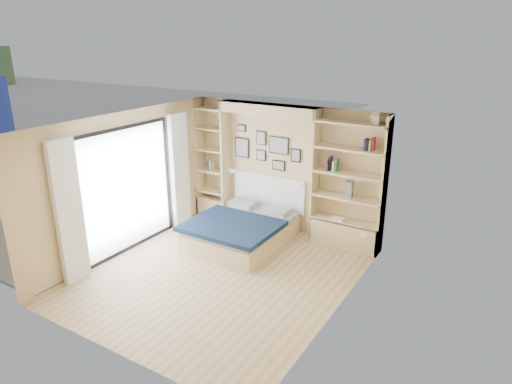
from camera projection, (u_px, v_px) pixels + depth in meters
The scene contains 8 objects.
ground at pixel (220, 275), 7.48m from camera, with size 4.50×4.50×0.00m, color tan.
room_shell at pixel (249, 184), 8.54m from camera, with size 4.50×4.50×4.50m.
bed at pixel (242, 229), 8.56m from camera, with size 1.62×2.01×1.07m.
photo_gallery at pixel (265, 148), 8.96m from camera, with size 1.48×0.02×0.82m.
reading_lamps at pixel (266, 177), 8.87m from camera, with size 1.92×0.12×0.15m.
shelf_decor at pixel (343, 156), 7.98m from camera, with size 3.56×0.23×2.03m.
deck at pixel (76, 228), 9.24m from camera, with size 3.20×4.00×0.05m, color #64594A.
deck_chair at pixel (74, 215), 9.02m from camera, with size 0.59×0.80×0.72m.
Camera 1 is at (3.93, -5.34, 3.75)m, focal length 32.00 mm.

